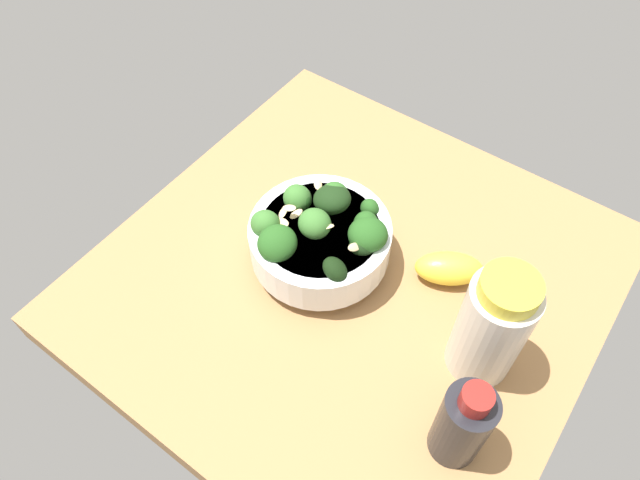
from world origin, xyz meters
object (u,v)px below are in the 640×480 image
bowl_of_broccoli (321,236)px  bottle_short (492,326)px  lemon_wedge (449,268)px  bottle_tall (463,424)px

bowl_of_broccoli → bottle_short: bottle_short is taller
lemon_wedge → bottle_short: bearing=46.2°
bottle_short → lemon_wedge: bearing=-133.8°
lemon_wedge → bottle_tall: bottle_tall is taller
bowl_of_broccoli → bottle_tall: bottle_tall is taller
lemon_wedge → bottle_tall: (17.93, 10.41, 3.85)cm
lemon_wedge → bottle_short: bottle_short is taller
bowl_of_broccoli → lemon_wedge: size_ratio=2.08×
bowl_of_broccoli → bottle_tall: 27.22cm
bowl_of_broccoli → lemon_wedge: 16.20cm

